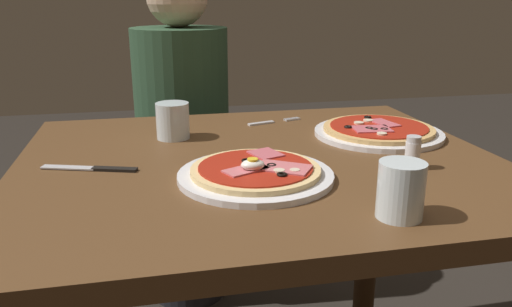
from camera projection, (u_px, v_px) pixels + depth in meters
dining_table at (260, 212)px, 1.12m from camera, size 1.01×0.87×0.75m
pizza_foreground at (256, 173)px, 0.95m from camera, size 0.29×0.29×0.05m
pizza_across_left at (378, 131)px, 1.24m from camera, size 0.31×0.31×0.03m
water_glass_near at (173, 123)px, 1.21m from camera, size 0.08×0.08×0.09m
water_glass_far at (400, 194)px, 0.78m from camera, size 0.07×0.07×0.09m
fork at (270, 122)px, 1.37m from camera, size 0.16×0.06×0.00m
knife at (96, 169)px, 1.00m from camera, size 0.19×0.08×0.01m
salt_shaker at (413, 153)px, 1.00m from camera, size 0.03×0.03×0.07m
diner_person at (184, 150)px, 1.79m from camera, size 0.32×0.32×1.18m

